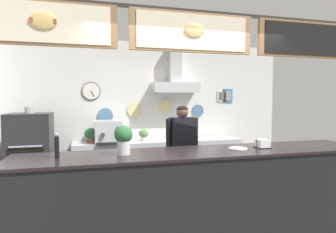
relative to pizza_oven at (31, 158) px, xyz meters
name	(u,v)px	position (x,y,z in m)	size (l,w,h in m)	color
ground_plane	(189,230)	(2.12, -1.67, -0.72)	(6.71, 6.71, 0.00)	#514C47
back_wall_assembly	(153,108)	(2.14, 0.52, 0.77)	(5.59, 2.57, 2.80)	#9E9E99
service_counter	(202,199)	(2.12, -2.10, -0.18)	(4.02, 0.75, 1.10)	black
back_prep_counter	(160,163)	(2.22, 0.29, -0.29)	(3.19, 0.60, 0.89)	#B7BABF
pizza_oven	(31,158)	(0.00, 0.00, 0.00)	(0.65, 0.73, 1.54)	#232326
shop_worker	(182,153)	(2.29, -0.87, 0.12)	(0.53, 0.26, 1.57)	#232328
espresso_machine	(108,132)	(1.25, 0.26, 0.36)	(0.47, 0.56, 0.40)	silver
potted_basil	(91,134)	(0.95, 0.32, 0.31)	(0.22, 0.22, 0.26)	#9E563D
potted_thyme	(187,133)	(2.77, 0.26, 0.28)	(0.19, 0.19, 0.22)	#4C4C51
potted_sage	(144,134)	(1.90, 0.28, 0.29)	(0.18, 0.18, 0.22)	beige
napkin_holder	(263,144)	(2.88, -2.09, 0.42)	(0.17, 0.16, 0.11)	#262628
pepper_grinder	(57,146)	(0.60, -2.09, 0.50)	(0.04, 0.04, 0.25)	black
condiment_plate	(238,148)	(2.56, -2.09, 0.38)	(0.21, 0.21, 0.01)	white
basil_vase	(124,139)	(1.25, -2.08, 0.53)	(0.19, 0.19, 0.30)	silver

